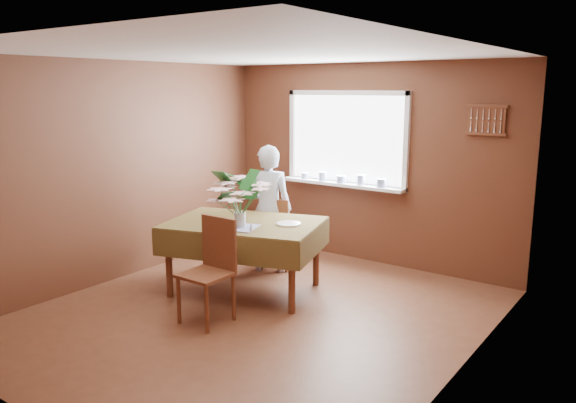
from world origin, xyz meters
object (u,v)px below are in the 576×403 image
Objects in this scene: seated_woman at (268,209)px; dining_table at (244,230)px; chair_far at (276,230)px; chair_near at (212,265)px; flower_bouquet at (239,194)px.

dining_table is at bearing 79.32° from seated_woman.
chair_near is (0.43, -1.58, 0.05)m from chair_far.
flower_bouquet is (0.11, -0.20, 0.45)m from dining_table.
flower_bouquet is (-0.13, 0.57, 0.59)m from chair_near.
flower_bouquet is at bearing 89.40° from chair_far.
chair_far is at bearing 85.63° from dining_table.
chair_far is at bearing -136.67° from seated_woman.
dining_table is 2.95× the size of flower_bouquet.
chair_near is at bearing 88.23° from chair_far.
dining_table is 0.85m from chair_far.
seated_woman is 2.45× the size of flower_bouquet.
chair_far is 1.63m from chair_near.
flower_bouquet is (0.33, -0.91, 0.36)m from seated_woman.
chair_near is 1.57× the size of flower_bouquet.
chair_near is at bearing -89.44° from dining_table.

